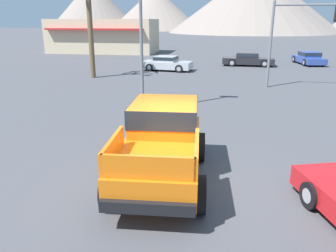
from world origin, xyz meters
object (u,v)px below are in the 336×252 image
at_px(orange_pickup_truck, 162,138).
at_px(parked_car_dark, 248,59).
at_px(street_lamp_post, 140,0).
at_px(traffic_light_main, 301,27).
at_px(palm_tree_tall, 87,0).
at_px(parked_car_blue, 309,58).
at_px(parked_car_silver, 167,63).

xyz_separation_m(orange_pickup_truck, parked_car_dark, (3.41, 23.14, -0.46)).
height_order(orange_pickup_truck, street_lamp_post, street_lamp_post).
relative_size(traffic_light_main, palm_tree_tall, 0.73).
height_order(parked_car_blue, traffic_light_main, traffic_light_main).
height_order(orange_pickup_truck, parked_car_dark, orange_pickup_truck).
bearing_deg(street_lamp_post, traffic_light_main, 41.21).
distance_m(orange_pickup_truck, traffic_light_main, 14.54).
xyz_separation_m(parked_car_blue, palm_tree_tall, (-17.13, -10.67, 4.67)).
distance_m(parked_car_silver, traffic_light_main, 11.17).
height_order(parked_car_blue, parked_car_dark, parked_car_dark).
bearing_deg(parked_car_dark, traffic_light_main, 15.91).
height_order(traffic_light_main, palm_tree_tall, palm_tree_tall).
xyz_separation_m(orange_pickup_truck, street_lamp_post, (-2.14, 6.24, 3.72)).
xyz_separation_m(orange_pickup_truck, parked_car_silver, (-3.33, 18.93, -0.46)).
height_order(parked_car_blue, parked_car_silver, parked_car_silver).
bearing_deg(street_lamp_post, palm_tree_tall, 125.33).
bearing_deg(orange_pickup_truck, parked_car_dark, 76.99).
height_order(orange_pickup_truck, parked_car_blue, orange_pickup_truck).
relative_size(parked_car_blue, street_lamp_post, 0.56).
distance_m(parked_car_blue, parked_car_silver, 13.94).
bearing_deg(palm_tree_tall, traffic_light_main, -5.87).
distance_m(parked_car_silver, street_lamp_post, 13.42).
relative_size(parked_car_dark, palm_tree_tall, 0.66).
xyz_separation_m(parked_car_blue, street_lamp_post, (-11.25, -18.96, 4.18)).
distance_m(parked_car_blue, parked_car_dark, 6.06).
bearing_deg(parked_car_silver, orange_pickup_truck, 16.86).
relative_size(parked_car_blue, parked_car_dark, 0.97).
distance_m(parked_car_dark, street_lamp_post, 18.27).
relative_size(street_lamp_post, palm_tree_tall, 1.14).
distance_m(orange_pickup_truck, parked_car_silver, 19.23).
bearing_deg(parked_car_dark, parked_car_blue, 112.86).
bearing_deg(parked_car_dark, palm_tree_tall, -50.10).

